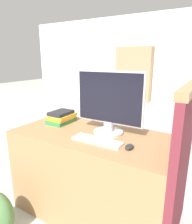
# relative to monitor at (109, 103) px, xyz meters

# --- Properties ---
(wall_back) EXTENTS (12.00, 0.06, 2.80)m
(wall_back) POSITION_rel_monitor_xyz_m (-0.11, 5.28, 0.36)
(wall_back) COLOR white
(wall_back) RESTS_ON ground_plane
(desk) EXTENTS (1.37, 0.68, 0.78)m
(desk) POSITION_rel_monitor_xyz_m (-0.11, -0.08, -0.65)
(desk) COLOR #9E7047
(desk) RESTS_ON ground_plane
(carrel_divider) EXTENTS (0.07, 0.77, 1.24)m
(carrel_divider) POSITION_rel_monitor_xyz_m (0.60, -0.03, -0.41)
(carrel_divider) COLOR maroon
(carrel_divider) RESTS_ON ground_plane
(monitor) EXTENTS (0.59, 0.25, 0.52)m
(monitor) POSITION_rel_monitor_xyz_m (0.00, 0.00, 0.00)
(monitor) COLOR #B7B7BC
(monitor) RESTS_ON desk
(keyboard) EXTENTS (0.40, 0.12, 0.02)m
(keyboard) POSITION_rel_monitor_xyz_m (0.01, -0.21, -0.25)
(keyboard) COLOR white
(keyboard) RESTS_ON desk
(mouse) EXTENTS (0.06, 0.09, 0.03)m
(mouse) POSITION_rel_monitor_xyz_m (0.27, -0.20, -0.25)
(mouse) COLOR #262626
(mouse) RESTS_ON desk
(book_stack) EXTENTS (0.19, 0.27, 0.12)m
(book_stack) POSITION_rel_monitor_xyz_m (-0.53, 0.02, -0.21)
(book_stack) COLOR #2D7F42
(book_stack) RESTS_ON desk
(bookshelf_far) EXTENTS (1.21, 0.32, 1.78)m
(bookshelf_far) POSITION_rel_monitor_xyz_m (-1.67, 5.04, -0.15)
(bookshelf_far) COLOR #9E7A56
(bookshelf_far) RESTS_ON ground_plane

